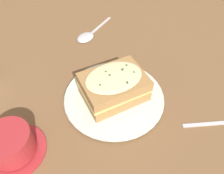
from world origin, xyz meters
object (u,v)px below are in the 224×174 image
spoon (87,36)px  teacup_with_saucer (10,145)px  sandwich (113,86)px  dinner_plate (112,97)px

spoon → teacup_with_saucer: bearing=104.8°
sandwich → teacup_with_saucer: size_ratio=1.37×
dinner_plate → teacup_with_saucer: 0.24m
dinner_plate → teacup_with_saucer: size_ratio=1.85×
sandwich → teacup_with_saucer: (-0.17, 0.17, -0.02)m
spoon → sandwich: bearing=138.9°
dinner_plate → spoon: bearing=28.3°
sandwich → dinner_plate: bearing=62.5°
sandwich → spoon: (0.24, 0.13, -0.04)m
dinner_plate → spoon: size_ratio=1.35×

